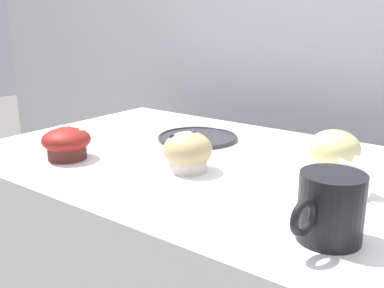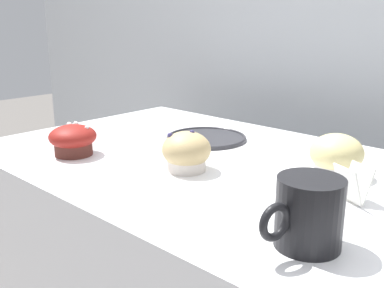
% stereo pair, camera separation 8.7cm
% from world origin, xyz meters
% --- Properties ---
extents(wall_back, '(3.20, 0.10, 1.80)m').
position_xyz_m(wall_back, '(0.00, 0.60, 0.90)').
color(wall_back, '#B2B7BC').
rests_on(wall_back, ground).
extents(muffin_front_center, '(0.09, 0.09, 0.08)m').
position_xyz_m(muffin_front_center, '(-0.00, -0.08, 0.94)').
color(muffin_front_center, silver).
rests_on(muffin_front_center, display_counter).
extents(muffin_back_left, '(0.10, 0.10, 0.07)m').
position_xyz_m(muffin_back_left, '(-0.24, -0.17, 0.94)').
color(muffin_back_left, '#52251F').
rests_on(muffin_back_left, display_counter).
extents(muffin_back_right, '(0.10, 0.10, 0.08)m').
position_xyz_m(muffin_back_right, '(0.22, 0.09, 0.94)').
color(muffin_back_right, silver).
rests_on(muffin_back_right, display_counter).
extents(coffee_cup, '(0.09, 0.13, 0.09)m').
position_xyz_m(coffee_cup, '(0.32, -0.19, 0.95)').
color(coffee_cup, black).
rests_on(coffee_cup, display_counter).
extents(serving_plate, '(0.19, 0.19, 0.01)m').
position_xyz_m(serving_plate, '(-0.12, 0.11, 0.91)').
color(serving_plate, '#2D2D33').
rests_on(serving_plate, display_counter).
extents(price_card, '(0.06, 0.06, 0.06)m').
position_xyz_m(price_card, '(0.30, -0.02, 0.94)').
color(price_card, white).
rests_on(price_card, display_counter).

